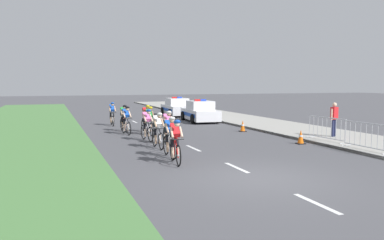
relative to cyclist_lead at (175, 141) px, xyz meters
name	(u,v)px	position (x,y,z in m)	size (l,w,h in m)	color
ground_plane	(261,178)	(1.65, -2.83, -0.79)	(160.00, 160.00, 0.00)	#4C4C51
sidewalk_slab	(254,122)	(9.35, 11.17, -0.73)	(4.40, 60.00, 0.12)	#A3A099
kerb_edge	(227,123)	(7.23, 11.17, -0.72)	(0.16, 60.00, 0.13)	#9E9E99
grass_verge	(18,132)	(-5.67, 11.17, -0.78)	(7.00, 60.00, 0.01)	#4C7F42
lane_markings_centre	(166,136)	(1.65, 6.68, -0.78)	(0.14, 25.60, 0.01)	white
cyclist_lead	(175,141)	(0.00, 0.00, 0.00)	(0.45, 1.72, 1.56)	black
cyclist_second	(170,136)	(0.17, 1.17, 0.00)	(0.42, 1.72, 1.56)	black
cyclist_third	(158,130)	(0.26, 3.21, 0.00)	(0.42, 1.72, 1.56)	black
cyclist_fourth	(168,127)	(0.95, 4.08, 0.00)	(0.43, 1.72, 1.56)	black
cyclist_fifth	(147,124)	(0.34, 5.46, 0.00)	(0.45, 1.72, 1.56)	black
cyclist_sixth	(126,120)	(-0.15, 8.12, 0.00)	(0.45, 1.72, 1.56)	black
cyclist_seventh	(149,120)	(0.95, 7.45, 0.00)	(0.42, 1.72, 1.56)	black
cyclist_eighth	(124,118)	(-0.04, 9.45, 0.00)	(0.43, 1.72, 1.56)	black
cyclist_ninth	(146,118)	(1.10, 8.74, 0.00)	(0.44, 1.72, 1.56)	black
cyclist_tenth	(112,113)	(-0.19, 12.73, 0.00)	(0.42, 1.72, 1.56)	black
police_car_nearest	(200,112)	(6.09, 13.23, -0.11)	(2.29, 4.54, 1.59)	white
police_car_second	(177,108)	(6.10, 18.61, -0.11)	(2.18, 4.49, 1.59)	white
crowd_barrier_front	(366,136)	(7.63, -0.66, -0.14)	(0.50, 2.32, 1.07)	#B7BABF
crowd_barrier_middle	(327,129)	(7.86, 1.91, -0.14)	(0.62, 2.32, 1.07)	#B7BABF
traffic_cone_near	(301,137)	(6.59, 2.08, -0.48)	(0.36, 0.36, 0.64)	black
traffic_cone_mid	(243,126)	(6.24, 6.98, -0.48)	(0.36, 0.36, 0.64)	black
spectator_closest	(334,117)	(9.07, 2.85, 0.30)	(0.52, 0.32, 1.68)	#23284C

